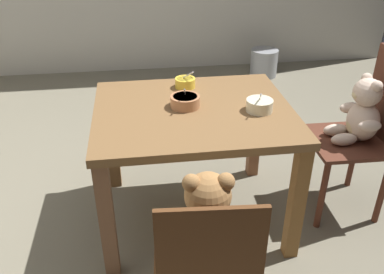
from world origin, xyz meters
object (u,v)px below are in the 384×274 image
Objects in this scene: porridge_bowl_cream_near_right at (259,105)px; metal_pail at (264,63)px; teddy_chair_near_right at (360,122)px; teddy_chair_near_front at (206,243)px; dining_table at (193,128)px; porridge_bowl_yellow_far_center at (185,83)px; porridge_bowl_terracotta_center at (185,101)px.

porridge_bowl_cream_near_right reaches higher than metal_pail.
teddy_chair_near_front is at bearing 40.01° from teddy_chair_near_right.
dining_table is 2.44m from metal_pail.
teddy_chair_near_front reaches higher than porridge_bowl_yellow_far_center.
porridge_bowl_terracotta_center is (-0.03, -0.26, 0.00)m from porridge_bowl_yellow_far_center.
porridge_bowl_terracotta_center is at bearing 142.83° from dining_table.
teddy_chair_near_right reaches higher than metal_pail.
dining_table is at bearing -0.61° from teddy_chair_near_front.
teddy_chair_near_right is at bearing -1.38° from dining_table.
dining_table is at bearing -88.69° from porridge_bowl_yellow_far_center.
teddy_chair_near_front reaches higher than metal_pail.
teddy_chair_near_right is 0.99m from porridge_bowl_terracotta_center.
porridge_bowl_cream_near_right reaches higher than porridge_bowl_yellow_far_center.
metal_pail is at bearing -16.51° from teddy_chair_near_front.
metal_pail is (1.07, 2.15, -0.45)m from dining_table.
dining_table is 1.15× the size of teddy_chair_near_front.
dining_table is 0.83m from teddy_chair_near_front.
porridge_bowl_terracotta_center reaches higher than metal_pail.
porridge_bowl_cream_near_right is at bearing -15.39° from porridge_bowl_terracotta_center.
porridge_bowl_yellow_far_center is 2.23m from metal_pail.
porridge_bowl_yellow_far_center is (0.07, 1.11, 0.15)m from teddy_chair_near_front.
dining_table is 0.15m from porridge_bowl_terracotta_center.
dining_table reaches higher than metal_pail.
porridge_bowl_terracotta_center is (-0.97, 0.05, 0.17)m from teddy_chair_near_right.
porridge_bowl_terracotta_center is at bearing -97.21° from porridge_bowl_yellow_far_center.
porridge_bowl_cream_near_right is at bearing 5.81° from teddy_chair_near_right.
porridge_bowl_yellow_far_center reaches higher than metal_pail.
porridge_bowl_yellow_far_center is at bearing 82.79° from porridge_bowl_terracotta_center.
teddy_chair_near_front reaches higher than porridge_bowl_cream_near_right.
porridge_bowl_terracotta_center reaches higher than dining_table.
porridge_bowl_terracotta_center is at bearing -1.88° from teddy_chair_near_right.
porridge_bowl_terracotta_center reaches higher than porridge_bowl_yellow_far_center.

